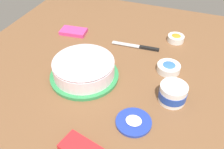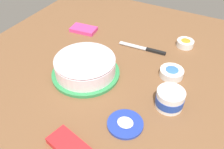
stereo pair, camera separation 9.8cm
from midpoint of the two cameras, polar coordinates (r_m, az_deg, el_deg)
The scene contains 8 objects.
ground_plane at distance 0.99m, azimuth 0.80°, elevation -2.21°, with size 1.54×1.54×0.00m, color brown.
frosted_cake at distance 1.00m, azimuth -9.46°, elevation 1.34°, with size 0.29×0.29×0.10m.
frosting_tub at distance 0.91m, azimuth 11.27°, elevation -4.47°, with size 0.10×0.10×0.07m.
frosting_tub_lid at distance 0.84m, azimuth 1.79°, elevation -11.31°, with size 0.13×0.13×0.02m.
spreading_knife at distance 1.19m, azimuth 4.19°, elevation 6.48°, with size 0.24×0.03×0.01m.
sprinkle_bowl_orange at distance 1.26m, azimuth 12.75°, elevation 8.33°, with size 0.08×0.08×0.04m.
sprinkle_bowl_blue at distance 1.05m, azimuth 10.71°, elevation 1.54°, with size 0.10×0.10×0.04m.
candy_box_upper at distance 1.33m, azimuth -11.23°, elevation 9.88°, with size 0.14×0.08×0.02m, color #E53D8E.
Camera 1 is at (-0.20, 0.70, 0.67)m, focal length 38.62 mm.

